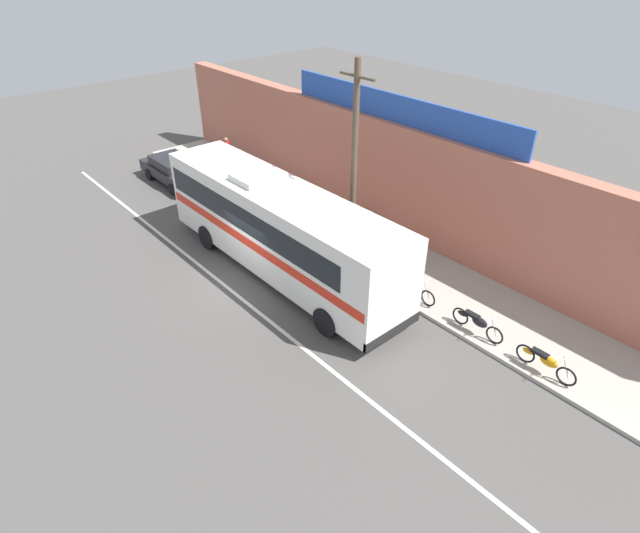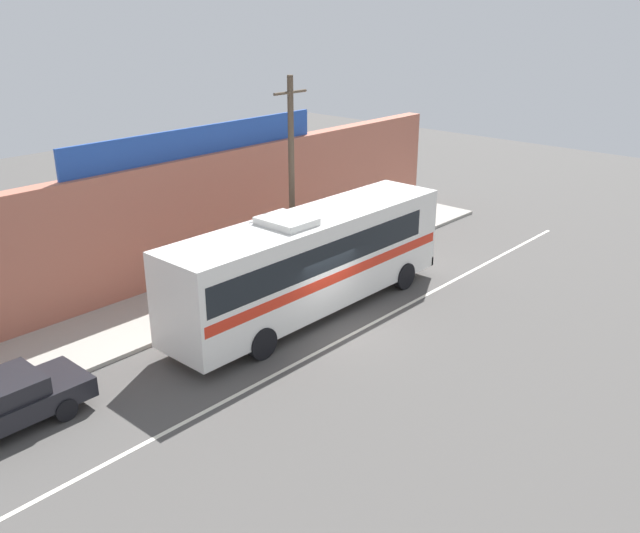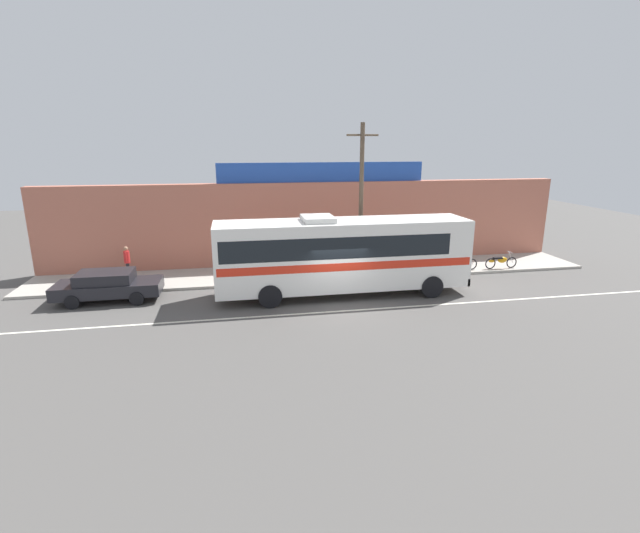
{
  "view_description": "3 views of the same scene",
  "coord_description": "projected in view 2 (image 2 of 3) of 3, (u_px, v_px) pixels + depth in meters",
  "views": [
    {
      "loc": [
        14.26,
        -8.67,
        11.22
      ],
      "look_at": [
        2.71,
        1.44,
        1.33
      ],
      "focal_mm": 29.02,
      "sensor_mm": 36.0,
      "label": 1
    },
    {
      "loc": [
        -15.81,
        -13.7,
        10.32
      ],
      "look_at": [
        0.95,
        1.45,
        1.58
      ],
      "focal_mm": 38.42,
      "sensor_mm": 36.0,
      "label": 2
    },
    {
      "loc": [
        -4.44,
        -18.87,
        6.98
      ],
      "look_at": [
        -0.66,
        1.3,
        1.45
      ],
      "focal_mm": 25.89,
      "sensor_mm": 36.0,
      "label": 3
    }
  ],
  "objects": [
    {
      "name": "road_center_stripe",
      "position": [
        351.0,
        335.0,
        22.73
      ],
      "size": [
        30.0,
        0.14,
        0.01
      ],
      "primitive_type": "cube",
      "color": "silver",
      "rests_on": "ground_plane"
    },
    {
      "name": "pedestrian_near_shop",
      "position": [
        313.0,
        235.0,
        28.95
      ],
      "size": [
        0.3,
        0.48,
        1.7
      ],
      "color": "navy",
      "rests_on": "sidewalk_slab"
    },
    {
      "name": "storefront_billboard",
      "position": [
        201.0,
        140.0,
        26.33
      ],
      "size": [
        11.88,
        0.12,
        1.1
      ],
      "primitive_type": "cube",
      "color": "#234CAD",
      "rests_on": "storefront_facade"
    },
    {
      "name": "sidewalk_slab",
      "position": [
        232.0,
        286.0,
        26.46
      ],
      "size": [
        30.0,
        3.6,
        0.14
      ],
      "primitive_type": "cube",
      "color": "#A8A399",
      "rests_on": "ground_plane"
    },
    {
      "name": "motorcycle_red",
      "position": [
        343.0,
        249.0,
        28.94
      ],
      "size": [
        1.86,
        0.56,
        0.94
      ],
      "color": "black",
      "rests_on": "sidewalk_slab"
    },
    {
      "name": "motorcycle_orange",
      "position": [
        381.0,
        234.0,
        30.78
      ],
      "size": [
        1.93,
        0.56,
        0.94
      ],
      "color": "black",
      "rests_on": "sidewalk_slab"
    },
    {
      "name": "utility_pole",
      "position": [
        292.0,
        180.0,
        25.39
      ],
      "size": [
        1.6,
        0.22,
        7.79
      ],
      "color": "brown",
      "rests_on": "sidewalk_slab"
    },
    {
      "name": "storefront_facade",
      "position": [
        193.0,
        217.0,
        26.96
      ],
      "size": [
        30.0,
        0.7,
        4.8
      ],
      "primitive_type": "cube",
      "color": "#B26651",
      "rests_on": "ground_plane"
    },
    {
      "name": "pedestrian_far_left",
      "position": [
        217.0,
        269.0,
        25.43
      ],
      "size": [
        0.3,
        0.48,
        1.57
      ],
      "color": "navy",
      "rests_on": "sidewalk_slab"
    },
    {
      "name": "ground_plane",
      "position": [
        333.0,
        328.0,
        23.23
      ],
      "size": [
        70.0,
        70.0,
        0.0
      ],
      "primitive_type": "plane",
      "color": "#4F4C49"
    },
    {
      "name": "motorcycle_black",
      "position": [
        412.0,
        223.0,
        32.42
      ],
      "size": [
        1.92,
        0.56,
        0.94
      ],
      "color": "black",
      "rests_on": "sidewalk_slab"
    },
    {
      "name": "intercity_bus",
      "position": [
        310.0,
        258.0,
        23.6
      ],
      "size": [
        11.72,
        2.64,
        3.78
      ],
      "color": "white",
      "rests_on": "ground_plane"
    }
  ]
}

